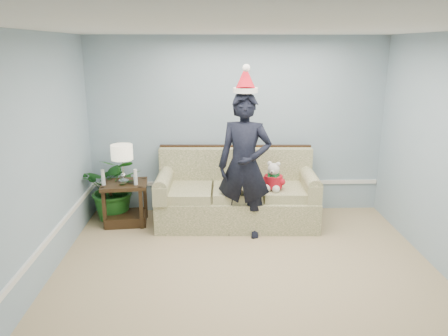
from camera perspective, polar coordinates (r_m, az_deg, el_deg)
room_shell at (r=4.28m, az=3.73°, el=-0.54°), size 4.54×5.04×2.74m
wainscot_trim at (r=5.72m, az=-9.47°, el=-6.02°), size 4.49×4.99×0.06m
sofa at (r=6.49m, az=1.65°, el=-3.75°), size 2.34×1.07×1.08m
side_table at (r=6.62m, az=-12.71°, el=-5.05°), size 0.70×0.61×0.63m
table_lamp at (r=6.43m, az=-13.19°, el=1.82°), size 0.31×0.31×0.55m
candle_pair at (r=6.39m, az=-13.51°, el=-1.25°), size 0.52×0.06×0.23m
houseplant at (r=6.74m, az=-14.07°, el=-2.47°), size 0.95×0.84×1.00m
man at (r=5.85m, az=2.69°, el=0.25°), size 0.81×0.63×1.97m
santa_hat at (r=5.68m, az=2.83°, el=11.41°), size 0.33×0.37×0.37m
teddy_bear at (r=6.20m, az=6.49°, el=-1.53°), size 0.33×0.33×0.42m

